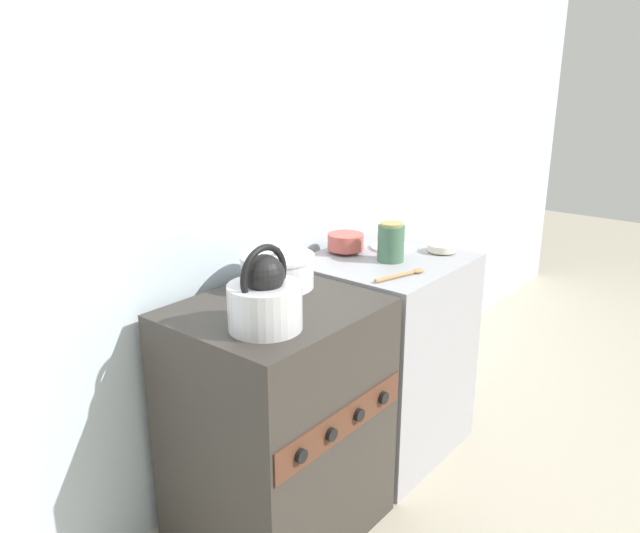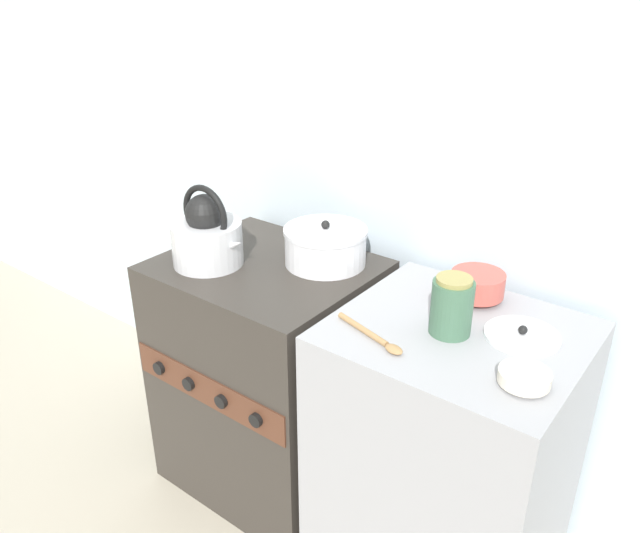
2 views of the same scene
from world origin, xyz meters
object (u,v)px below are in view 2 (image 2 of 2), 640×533
at_px(cooking_pot, 325,246).
at_px(storage_jar, 452,306).
at_px(loose_pot_lid, 522,335).
at_px(stove, 269,375).
at_px(kettle, 207,236).
at_px(enamel_bowl, 477,284).
at_px(small_ceramic_bowl, 524,377).

distance_m(cooking_pot, storage_jar, 0.54).
xyz_separation_m(cooking_pot, loose_pot_lid, (0.68, -0.06, -0.05)).
relative_size(stove, kettle, 3.13).
bearing_deg(loose_pot_lid, kettle, -169.93).
bearing_deg(stove, loose_pot_lid, 4.91).
bearing_deg(cooking_pot, enamel_bowl, 7.51).
bearing_deg(storage_jar, cooking_pot, 164.11).
bearing_deg(storage_jar, kettle, -174.27).
bearing_deg(kettle, loose_pot_lid, 10.07).
bearing_deg(small_ceramic_bowl, kettle, 178.77).
bearing_deg(storage_jar, enamel_bowl, 96.12).
height_order(stove, storage_jar, storage_jar).
distance_m(cooking_pot, enamel_bowl, 0.50).
distance_m(kettle, cooking_pot, 0.38).
height_order(kettle, small_ceramic_bowl, kettle).
height_order(kettle, enamel_bowl, kettle).
height_order(enamel_bowl, loose_pot_lid, enamel_bowl).
relative_size(small_ceramic_bowl, loose_pot_lid, 0.62).
distance_m(stove, storage_jar, 0.85).
xyz_separation_m(enamel_bowl, loose_pot_lid, (0.18, -0.12, -0.04)).
relative_size(enamel_bowl, loose_pot_lid, 0.79).
bearing_deg(kettle, enamel_bowl, 20.36).
bearing_deg(loose_pot_lid, small_ceramic_bowl, -68.09).
distance_m(stove, enamel_bowl, 0.83).
xyz_separation_m(cooking_pot, storage_jar, (0.52, -0.15, 0.02)).
bearing_deg(stove, storage_jar, -1.75).
distance_m(stove, loose_pot_lid, 0.95).
bearing_deg(storage_jar, stove, 178.25).
xyz_separation_m(stove, cooking_pot, (0.15, 0.13, 0.50)).
distance_m(stove, cooking_pot, 0.54).
xyz_separation_m(cooking_pot, enamel_bowl, (0.50, 0.07, -0.01)).
xyz_separation_m(kettle, cooking_pot, (0.30, 0.23, -0.04)).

